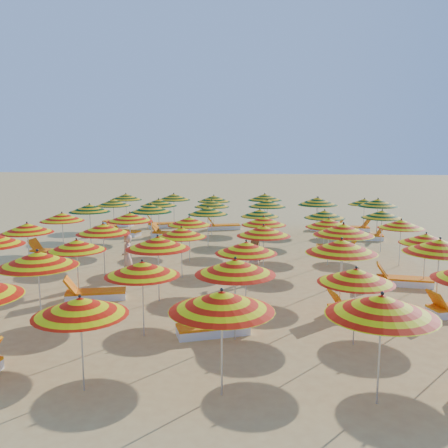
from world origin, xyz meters
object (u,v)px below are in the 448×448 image
Objects in this scene: umbrella_8 at (142,269)px; umbrella_35 at (382,214)px; lounger_15 at (223,226)px; umbrella_18 at (27,228)px; lounger_7 at (403,281)px; lounger_17 at (353,228)px; umbrella_27 at (264,221)px; lounger_9 at (338,248)px; umbrella_42 at (126,197)px; umbrella_41 at (378,203)px; umbrella_40 at (318,201)px; lounger_14 at (163,225)px; umbrella_15 at (246,248)px; umbrella_2 at (80,306)px; umbrella_34 at (325,214)px; umbrella_24 at (62,217)px; lounger_13 at (119,223)px; umbrella_29 at (401,224)px; beachgoer_a at (127,257)px; umbrella_23 at (426,239)px; lounger_4 at (94,294)px; lounger_10 at (123,232)px; umbrella_36 at (113,203)px; umbrella_20 at (181,232)px; lounger_11 at (168,234)px; umbrella_13 at (77,245)px; umbrella_38 at (212,204)px; umbrella_43 at (174,197)px; umbrella_16 at (342,246)px; lounger_3 at (215,328)px; umbrella_46 at (317,200)px; lounger_8 at (50,253)px; umbrella_22 at (343,230)px; umbrella_25 at (130,217)px; umbrella_33 at (260,213)px; umbrella_17 at (440,246)px; umbrella_31 at (151,208)px; lounger_5 at (360,309)px; umbrella_14 at (158,243)px; umbrella_9 at (235,267)px; umbrella_10 at (356,276)px; umbrella_39 at (267,203)px; umbrella_3 at (222,301)px; beachgoer_b at (254,260)px; umbrella_30 at (90,208)px; umbrella_19 at (103,229)px; umbrella_47 at (364,202)px; umbrella_37 at (159,203)px; lounger_16 at (328,228)px; umbrella_4 at (382,305)px; lounger_12 at (366,237)px; umbrella_26 at (189,221)px.

umbrella_8 is 1.02× the size of umbrella_35.
umbrella_18 is at bearing 44.64° from lounger_15.
lounger_7 and lounger_17 have the same top height.
lounger_9 is at bearing 36.66° from umbrella_27.
umbrella_41 is at bearing -10.84° from umbrella_42.
umbrella_40 is 1.19× the size of lounger_14.
umbrella_8 is 0.80× the size of umbrella_15.
umbrella_18 reaches higher than umbrella_15.
umbrella_34 is at bearing 67.35° from umbrella_2.
umbrella_24 is 1.24× the size of lounger_13.
umbrella_29 is 9.95m from beachgoer_a.
lounger_4 is at bearing -166.01° from umbrella_23.
lounger_10 is at bearing 80.62° from umbrella_24.
lounger_15 is (5.24, 2.15, -1.46)m from umbrella_36.
umbrella_20 reaches higher than lounger_11.
umbrella_13 is 0.91× the size of umbrella_38.
umbrella_43 is at bearing 166.24° from beachgoer_a.
umbrella_16 is 1.38× the size of lounger_15.
umbrella_36 reaches higher than lounger_3.
umbrella_46 is 13.42m from lounger_8.
umbrella_34 is 1.04× the size of lounger_14.
umbrella_22 is at bearing 38.66° from umbrella_15.
umbrella_25 reaches higher than umbrella_33.
umbrella_16 is at bearing 158.40° from lounger_8.
umbrella_17 reaches higher than umbrella_43.
umbrella_31 reaches higher than lounger_3.
lounger_11 is at bearing -72.65° from lounger_5.
lounger_9 is at bearing 52.00° from umbrella_14.
lounger_7 is at bearing 179.37° from lounger_4.
umbrella_9 is 1.07× the size of lounger_14.
lounger_14 is (-8.07, 15.20, -1.44)m from umbrella_10.
umbrella_22 is 8.30m from umbrella_39.
lounger_11 is (-4.47, 15.03, -1.60)m from umbrella_3.
umbrella_20 is 5.75m from umbrella_33.
lounger_3 is 4.89m from beachgoer_b.
umbrella_30 reaches higher than lounger_4.
lounger_14 is 3.31m from lounger_15.
umbrella_22 is (7.88, 0.04, 0.12)m from umbrella_19.
lounger_9 is (-1.83, -5.14, -1.40)m from umbrella_47.
umbrella_37 is at bearing 102.49° from umbrella_8.
umbrella_13 is 15.23m from lounger_16.
umbrella_22 is at bearing 23.63° from umbrella_14.
umbrella_30 is at bearing -152.92° from umbrella_46.
lounger_10 is at bearing 77.66° from umbrella_30.
umbrella_30 reaches higher than umbrella_46.
umbrella_15 is (-2.67, 5.22, -0.15)m from umbrella_4.
umbrella_15 is at bearing -24.77° from umbrella_19.
umbrella_3 reaches higher than lounger_12.
umbrella_25 reaches higher than umbrella_26.
umbrella_25 reaches higher than lounger_14.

